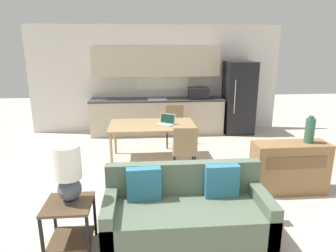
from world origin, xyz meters
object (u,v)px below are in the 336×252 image
at_px(table_lamp, 68,172).
at_px(dining_chair_near_right, 185,149).
at_px(vase, 310,130).
at_px(couch, 186,211).
at_px(laptop, 166,122).
at_px(refrigerator, 239,98).
at_px(credenza, 289,167).
at_px(dining_chair_far_right, 175,124).
at_px(side_table, 70,218).
at_px(dining_table, 152,127).

height_order(table_lamp, dining_chair_near_right, table_lamp).
relative_size(vase, dining_chair_near_right, 0.45).
bearing_deg(couch, vase, 27.09).
xyz_separation_m(couch, laptop, (-0.04, 2.48, 0.43)).
distance_m(dining_chair_near_right, laptop, 0.89).
relative_size(refrigerator, credenza, 1.60).
xyz_separation_m(table_lamp, dining_chair_far_right, (1.51, 3.43, -0.40)).
bearing_deg(table_lamp, refrigerator, 53.26).
bearing_deg(side_table, dining_chair_far_right, 66.18).
bearing_deg(vase, dining_chair_far_right, 127.16).
distance_m(credenza, vase, 0.64).
bearing_deg(couch, dining_table, 96.88).
height_order(dining_table, dining_chair_near_right, dining_chair_near_right).
height_order(side_table, dining_chair_far_right, dining_chair_far_right).
bearing_deg(dining_chair_near_right, vase, 163.51).
height_order(dining_table, dining_chair_far_right, dining_chair_far_right).
distance_m(dining_table, dining_chair_near_right, 1.00).
height_order(credenza, vase, vase).
bearing_deg(credenza, dining_chair_near_right, 156.59).
relative_size(dining_chair_near_right, laptop, 2.23).
distance_m(couch, table_lamp, 1.40).
bearing_deg(refrigerator, dining_table, -141.89).
distance_m(couch, dining_chair_near_right, 1.70).
distance_m(dining_table, vase, 2.76).
relative_size(dining_table, side_table, 2.89).
xyz_separation_m(table_lamp, laptop, (1.25, 2.54, -0.13)).
height_order(couch, table_lamp, table_lamp).
distance_m(refrigerator, dining_chair_far_right, 2.00).
height_order(table_lamp, laptop, table_lamp).
bearing_deg(credenza, dining_table, 143.90).
distance_m(refrigerator, laptop, 2.70).
height_order(side_table, laptop, laptop).
bearing_deg(couch, side_table, -175.78).
relative_size(table_lamp, credenza, 0.57).
xyz_separation_m(couch, table_lamp, (-1.28, -0.06, 0.56)).
distance_m(side_table, dining_chair_near_right, 2.34).
height_order(credenza, laptop, laptop).
relative_size(refrigerator, side_table, 3.20).
relative_size(dining_table, vase, 3.99).
height_order(couch, dining_chair_near_right, dining_chair_near_right).
bearing_deg(vase, table_lamp, -161.74).
height_order(refrigerator, couch, refrigerator).
bearing_deg(dining_table, side_table, -110.99).
distance_m(dining_table, credenza, 2.55).
height_order(side_table, table_lamp, table_lamp).
xyz_separation_m(couch, credenza, (1.75, 1.02, 0.05)).
bearing_deg(table_lamp, dining_chair_far_right, 66.25).
distance_m(table_lamp, dining_chair_near_right, 2.33).
bearing_deg(dining_chair_near_right, side_table, 52.94).
height_order(dining_chair_far_right, laptop, laptop).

